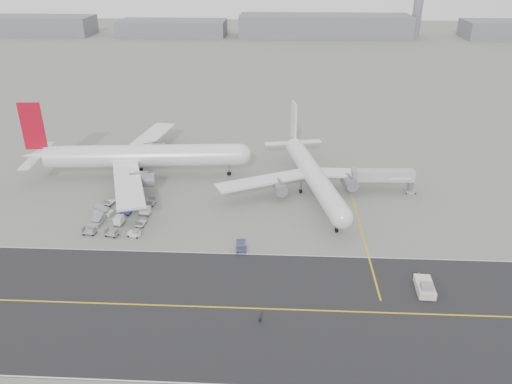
# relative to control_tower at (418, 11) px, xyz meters

# --- Properties ---
(ground) EXTENTS (700.00, 700.00, 0.00)m
(ground) POSITION_rel_control_tower_xyz_m (-100.00, -265.00, -16.25)
(ground) COLOR gray
(ground) RESTS_ON ground
(taxiway) EXTENTS (220.00, 59.00, 0.03)m
(taxiway) POSITION_rel_control_tower_xyz_m (-94.98, -282.98, -16.24)
(taxiway) COLOR #262629
(taxiway) RESTS_ON ground
(horizon_buildings) EXTENTS (520.00, 28.00, 28.00)m
(horizon_buildings) POSITION_rel_control_tower_xyz_m (-70.00, -5.00, -16.25)
(horizon_buildings) COLOR slate
(horizon_buildings) RESTS_ON ground
(control_tower) EXTENTS (7.00, 7.00, 31.25)m
(control_tower) POSITION_rel_control_tower_xyz_m (0.00, 0.00, 0.00)
(control_tower) COLOR slate
(control_tower) RESTS_ON ground
(airliner_a) EXTENTS (56.69, 55.86, 19.56)m
(airliner_a) POSITION_rel_control_tower_xyz_m (-122.42, -232.84, -10.62)
(airliner_a) COLOR white
(airliner_a) RESTS_ON ground
(airliner_b) EXTENTS (45.37, 46.35, 16.21)m
(airliner_b) POSITION_rel_control_tower_xyz_m (-79.26, -239.78, -11.57)
(airliner_b) COLOR white
(airliner_b) RESTS_ON ground
(pushback_tug) EXTENTS (3.01, 7.59, 2.16)m
(pushback_tug) POSITION_rel_control_tower_xyz_m (-62.25, -277.04, -15.37)
(pushback_tug) COLOR silver
(pushback_tug) RESTS_ON ground
(jet_bridge) EXTENTS (15.36, 3.34, 5.79)m
(jet_bridge) POSITION_rel_control_tower_xyz_m (-62.60, -238.75, -12.22)
(jet_bridge) COLOR gray
(jet_bridge) RESTS_ON ground
(gse_cluster) EXTENTS (20.20, 23.45, 1.96)m
(gse_cluster) POSITION_rel_control_tower_xyz_m (-120.57, -254.98, -16.25)
(gse_cluster) COLOR #9A9A9F
(gse_cluster) RESTS_ON ground
(stray_dolly) EXTENTS (2.12, 3.10, 1.79)m
(stray_dolly) POSITION_rel_control_tower_xyz_m (-94.15, -265.77, -16.25)
(stray_dolly) COLOR silver
(stray_dolly) RESTS_ON ground
(ground_crew_a) EXTENTS (0.70, 0.53, 1.72)m
(ground_crew_a) POSITION_rel_control_tower_xyz_m (-89.55, -286.38, -15.40)
(ground_crew_a) COLOR black
(ground_crew_a) RESTS_ON ground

